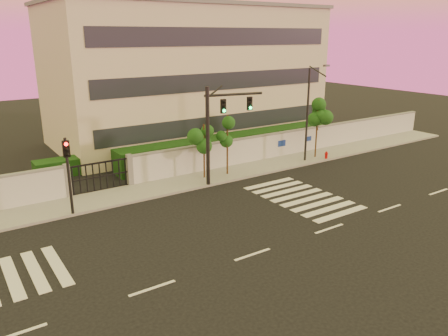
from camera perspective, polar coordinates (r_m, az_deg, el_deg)
The scene contains 13 objects.
ground at distance 20.41m, azimuth 3.75°, elevation -11.22°, with size 120.00×120.00×0.00m, color black.
sidewalk at distance 28.69m, azimuth -9.10°, elevation -2.69°, with size 60.00×3.00×0.15m, color gray.
perimeter_wall at distance 29.73m, azimuth -10.23°, elevation -0.03°, with size 60.00×0.36×2.20m.
hedge_row at distance 32.62m, azimuth -10.46°, elevation 1.03°, with size 41.00×4.25×1.80m.
institutional_building at distance 41.51m, azimuth -4.87°, elevation 12.14°, with size 24.40×12.40×12.25m.
road_markings at distance 22.46m, azimuth -5.41°, elevation -8.46°, with size 57.00×7.62×0.02m.
street_tree_d at distance 29.67m, azimuth -2.62°, elevation 3.80°, with size 1.43×1.14×3.89m.
street_tree_e at distance 30.37m, azimuth 0.46°, elevation 4.82°, with size 1.56×1.24×4.39m.
street_tree_f at distance 35.54m, azimuth 12.13°, elevation 6.72°, with size 1.49×1.19×4.79m.
traffic_signal_main at distance 28.35m, azimuth -0.71°, elevation 5.84°, with size 4.12×1.05×6.57m.
traffic_signal_secondary at distance 24.88m, azimuth -19.70°, elevation 0.07°, with size 0.35×0.34×4.45m.
streetlight_east at distance 34.10m, azimuth 11.04°, elevation 7.37°, with size 0.45×1.83×7.61m.
fire_hydrant at distance 35.88m, azimuth 13.21°, elevation 1.56°, with size 0.29×0.27×0.73m.
Camera 1 is at (-11.07, -14.18, 9.64)m, focal length 35.00 mm.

